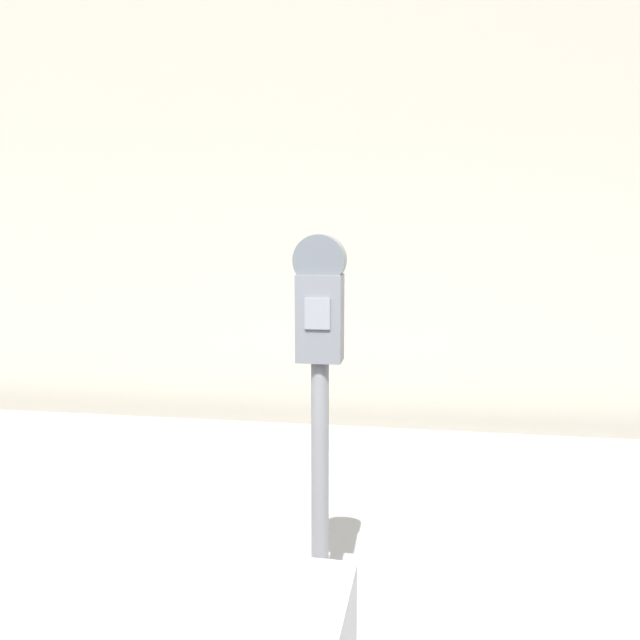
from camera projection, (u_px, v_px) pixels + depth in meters
sidewalk at (310, 510)px, 3.62m from camera, size 24.00×2.80×0.14m
building_facade at (347, 130)px, 5.10m from camera, size 24.00×0.30×4.99m
parking_meter at (320, 368)px, 2.28m from camera, size 0.18×0.13×1.53m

